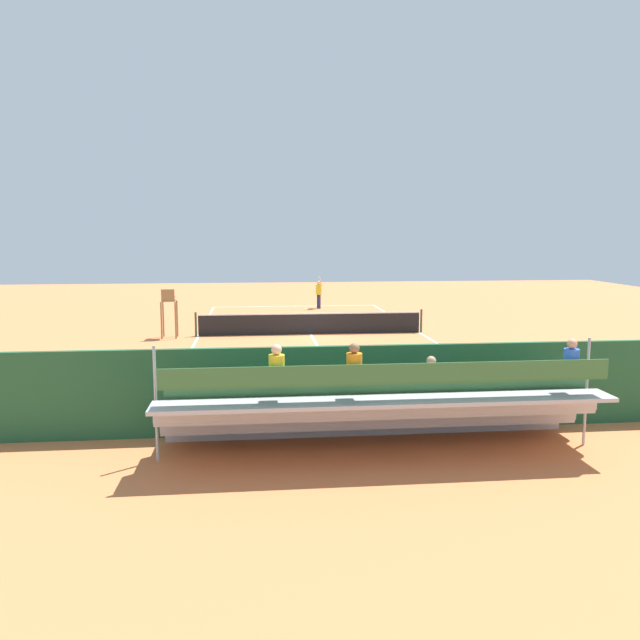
% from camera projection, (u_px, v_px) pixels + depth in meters
% --- Properties ---
extents(ground_plane, '(60.00, 60.00, 0.00)m').
position_uv_depth(ground_plane, '(311.00, 334.00, 28.35)').
color(ground_plane, '#D17542').
extents(court_line_markings, '(10.10, 22.20, 0.01)m').
position_uv_depth(court_line_markings, '(311.00, 334.00, 28.39)').
color(court_line_markings, white).
rests_on(court_line_markings, ground).
extents(tennis_net, '(10.30, 0.10, 1.07)m').
position_uv_depth(tennis_net, '(311.00, 323.00, 28.29)').
color(tennis_net, black).
rests_on(tennis_net, ground).
extents(backdrop_wall, '(18.00, 0.16, 2.00)m').
position_uv_depth(backdrop_wall, '(366.00, 388.00, 14.43)').
color(backdrop_wall, '#235633').
rests_on(backdrop_wall, ground).
extents(bleacher_stand, '(9.06, 2.40, 2.48)m').
position_uv_depth(bleacher_stand, '(379.00, 407.00, 13.10)').
color(bleacher_stand, '#B2B2B7').
rests_on(bleacher_stand, ground).
extents(umpire_chair, '(0.67, 0.67, 2.14)m').
position_uv_depth(umpire_chair, '(169.00, 308.00, 27.18)').
color(umpire_chair, olive).
rests_on(umpire_chair, ground).
extents(courtside_bench, '(1.80, 0.40, 0.93)m').
position_uv_depth(courtside_bench, '(477.00, 395.00, 15.51)').
color(courtside_bench, '#234C2D').
rests_on(courtside_bench, ground).
extents(equipment_bag, '(0.90, 0.36, 0.36)m').
position_uv_depth(equipment_bag, '(405.00, 414.00, 15.25)').
color(equipment_bag, '#334C8C').
rests_on(equipment_bag, ground).
extents(tennis_player, '(0.46, 0.56, 1.93)m').
position_uv_depth(tennis_player, '(319.00, 292.00, 37.87)').
color(tennis_player, navy).
rests_on(tennis_player, ground).
extents(tennis_racket, '(0.57, 0.31, 0.03)m').
position_uv_depth(tennis_racket, '(306.00, 309.00, 37.71)').
color(tennis_racket, black).
rests_on(tennis_racket, ground).
extents(tennis_ball_near, '(0.07, 0.07, 0.07)m').
position_uv_depth(tennis_ball_near, '(324.00, 313.00, 35.54)').
color(tennis_ball_near, '#CCDB33').
rests_on(tennis_ball_near, ground).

